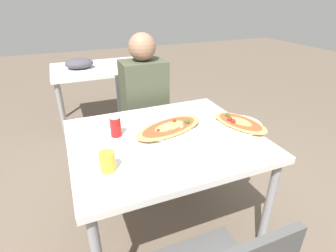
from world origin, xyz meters
The scene contains 9 objects.
ground_plane centered at (0.00, 0.00, 0.00)m, with size 14.00×14.00×0.00m, color #6B5B4C.
dining_table centered at (0.00, 0.00, 0.67)m, with size 1.13×0.96×0.74m.
chair_far_seated centered at (0.09, 0.81, 0.51)m, with size 0.40×0.40×0.89m.
person_seated centered at (0.09, 0.70, 0.75)m, with size 0.36×0.28×1.26m.
pizza_main centered at (0.06, 0.06, 0.76)m, with size 0.54×0.37×0.06m.
soda_can centered at (-0.27, 0.13, 0.80)m, with size 0.07×0.07×0.12m.
drink_glass centered at (-0.39, -0.21, 0.79)m, with size 0.08×0.08×0.10m.
pizza_second centered at (0.51, -0.05, 0.76)m, with size 0.31×0.44×0.06m.
background_table centered at (-0.14, 1.90, 0.68)m, with size 1.10×0.80×0.86m.
Camera 1 is at (-0.52, -1.31, 1.52)m, focal length 28.00 mm.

